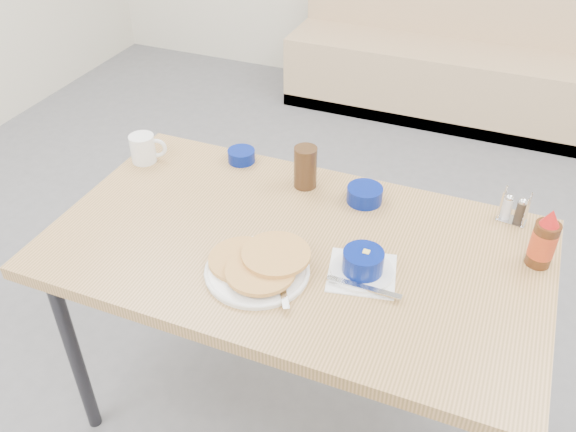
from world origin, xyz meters
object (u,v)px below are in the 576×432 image
at_px(grits_setting, 363,265).
at_px(condiment_caddy, 513,211).
at_px(pancake_plate, 259,266).
at_px(creamer_bowl, 241,156).
at_px(coffee_mug, 144,148).
at_px(syrup_bottle, 544,241).
at_px(butter_bowl, 365,195).
at_px(booth_bench, 443,57).
at_px(amber_tumbler, 305,167).
at_px(dining_table, 295,259).

height_order(grits_setting, condiment_caddy, condiment_caddy).
relative_size(pancake_plate, creamer_bowl, 3.04).
height_order(coffee_mug, grits_setting, coffee_mug).
height_order(pancake_plate, syrup_bottle, syrup_bottle).
distance_m(pancake_plate, butter_bowl, 0.45).
bearing_deg(pancake_plate, coffee_mug, 147.98).
relative_size(butter_bowl, syrup_bottle, 0.62).
height_order(booth_bench, grits_setting, booth_bench).
relative_size(creamer_bowl, butter_bowl, 0.84).
height_order(butter_bowl, amber_tumbler, amber_tumbler).
height_order(pancake_plate, butter_bowl, same).
bearing_deg(syrup_bottle, creamer_bowl, 169.95).
xyz_separation_m(dining_table, butter_bowl, (0.12, 0.27, 0.09)).
relative_size(butter_bowl, amber_tumbler, 0.80).
relative_size(booth_bench, syrup_bottle, 10.65).
relative_size(pancake_plate, butter_bowl, 2.55).
height_order(coffee_mug, creamer_bowl, coffee_mug).
distance_m(butter_bowl, syrup_bottle, 0.53).
relative_size(pancake_plate, syrup_bottle, 1.58).
bearing_deg(booth_bench, condiment_caddy, -75.82).
bearing_deg(creamer_bowl, butter_bowl, -8.72).
bearing_deg(syrup_bottle, coffee_mug, 177.71).
distance_m(pancake_plate, coffee_mug, 0.70).
relative_size(pancake_plate, condiment_caddy, 2.78).
bearing_deg(butter_bowl, coffee_mug, -176.10).
relative_size(dining_table, pancake_plate, 4.97).
xyz_separation_m(booth_bench, amber_tumbler, (-0.08, -2.25, 0.48)).
relative_size(creamer_bowl, condiment_caddy, 0.91).
distance_m(coffee_mug, condiment_caddy, 1.20).
bearing_deg(condiment_caddy, dining_table, -140.84).
bearing_deg(amber_tumbler, pancake_plate, -85.64).
relative_size(dining_table, amber_tumbler, 10.16).
distance_m(booth_bench, creamer_bowl, 2.26).
xyz_separation_m(creamer_bowl, condiment_caddy, (0.89, 0.00, 0.02)).
relative_size(booth_bench, amber_tumbler, 13.78).
height_order(pancake_plate, grits_setting, grits_setting).
xyz_separation_m(coffee_mug, condiment_caddy, (1.19, 0.12, -0.01)).
bearing_deg(coffee_mug, amber_tumbler, 6.55).
bearing_deg(amber_tumbler, dining_table, -74.39).
bearing_deg(amber_tumbler, condiment_caddy, 5.17).
relative_size(grits_setting, butter_bowl, 2.07).
bearing_deg(booth_bench, amber_tumbler, -92.01).
bearing_deg(amber_tumbler, syrup_bottle, -9.09).
height_order(butter_bowl, syrup_bottle, syrup_bottle).
distance_m(booth_bench, syrup_bottle, 2.50).
height_order(booth_bench, coffee_mug, booth_bench).
xyz_separation_m(pancake_plate, creamer_bowl, (-0.29, 0.49, 0.00)).
relative_size(pancake_plate, amber_tumbler, 2.04).
relative_size(grits_setting, condiment_caddy, 2.25).
relative_size(pancake_plate, grits_setting, 1.24).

